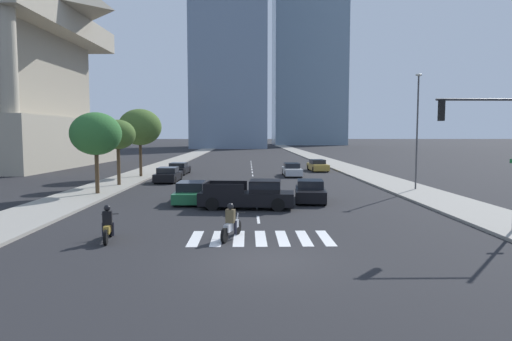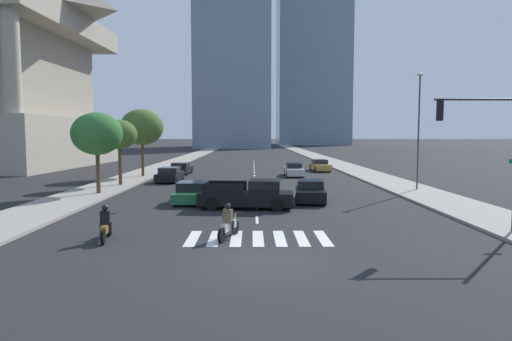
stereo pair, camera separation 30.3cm
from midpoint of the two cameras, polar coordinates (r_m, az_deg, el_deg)
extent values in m
plane|color=#232326|center=(15.26, 1.02, -11.67)|extent=(800.00, 800.00, 0.00)
cube|color=gray|center=(46.50, 14.89, -0.68)|extent=(4.00, 260.00, 0.15)
cube|color=gray|center=(46.30, -14.93, -0.70)|extent=(4.00, 260.00, 0.15)
cube|color=silver|center=(18.64, -7.68, -8.67)|extent=(0.45, 2.80, 0.01)
cube|color=silver|center=(18.55, -4.89, -8.71)|extent=(0.45, 2.80, 0.01)
cube|color=silver|center=(18.50, -2.08, -8.73)|extent=(0.45, 2.80, 0.01)
cube|color=silver|center=(18.50, 0.74, -8.73)|extent=(0.45, 2.80, 0.01)
cube|color=silver|center=(18.54, 3.56, -8.71)|extent=(0.45, 2.80, 0.01)
cube|color=silver|center=(18.62, 6.35, -8.66)|extent=(0.45, 2.80, 0.01)
cube|color=silver|center=(18.75, 9.11, -8.60)|extent=(0.45, 2.80, 0.01)
cube|color=silver|center=(22.41, 0.52, -6.36)|extent=(0.14, 2.00, 0.01)
cube|color=silver|center=(26.35, 0.37, -4.69)|extent=(0.14, 2.00, 0.01)
cube|color=silver|center=(30.30, 0.25, -3.46)|extent=(0.14, 2.00, 0.01)
cube|color=silver|center=(34.26, 0.17, -2.51)|extent=(0.14, 2.00, 0.01)
cube|color=silver|center=(38.23, 0.10, -1.76)|extent=(0.14, 2.00, 0.01)
cube|color=silver|center=(42.21, 0.04, -1.15)|extent=(0.14, 2.00, 0.01)
cube|color=silver|center=(46.19, 0.00, -0.64)|extent=(0.14, 2.00, 0.01)
cube|color=silver|center=(50.18, -0.04, -0.22)|extent=(0.14, 2.00, 0.01)
cube|color=silver|center=(54.16, -0.07, 0.14)|extent=(0.14, 2.00, 0.01)
cube|color=silver|center=(58.15, -0.10, 0.46)|extent=(0.14, 2.00, 0.01)
cube|color=silver|center=(62.14, -0.13, 0.73)|extent=(0.14, 2.00, 0.01)
cube|color=silver|center=(66.13, -0.15, 0.97)|extent=(0.14, 2.00, 0.01)
cube|color=silver|center=(70.12, -0.17, 1.18)|extent=(0.14, 2.00, 0.01)
cylinder|color=black|center=(19.19, -2.22, -7.34)|extent=(0.30, 0.61, 0.60)
cylinder|color=black|center=(17.72, -3.98, -8.35)|extent=(0.30, 0.61, 0.60)
cube|color=#B7BABF|center=(18.41, -3.07, -7.16)|extent=(0.60, 1.29, 0.32)
cylinder|color=#B2B2B7|center=(19.03, -2.32, -6.51)|extent=(0.15, 0.32, 0.67)
cylinder|color=black|center=(19.01, -2.28, -5.39)|extent=(0.68, 0.25, 0.04)
cube|color=brown|center=(18.23, -3.18, -5.88)|extent=(0.42, 0.34, 0.55)
sphere|color=black|center=(18.16, -3.19, -4.62)|extent=(0.26, 0.26, 0.26)
cylinder|color=black|center=(18.48, -3.59, -7.27)|extent=(0.15, 0.15, 0.55)
cylinder|color=black|center=(18.36, -2.54, -7.35)|extent=(0.15, 0.15, 0.55)
cylinder|color=black|center=(19.75, -18.07, -7.22)|extent=(0.22, 0.61, 0.60)
cylinder|color=black|center=(18.34, -18.70, -8.15)|extent=(0.22, 0.61, 0.60)
cube|color=#B28E38|center=(19.00, -18.39, -7.02)|extent=(0.41, 1.19, 0.32)
cylinder|color=#B2B2B7|center=(19.60, -18.13, -6.42)|extent=(0.11, 0.32, 0.67)
cylinder|color=black|center=(19.58, -18.14, -5.33)|extent=(0.70, 0.15, 0.04)
cube|color=black|center=(18.82, -18.47, -5.78)|extent=(0.40, 0.30, 0.55)
sphere|color=black|center=(18.75, -18.50, -4.56)|extent=(0.26, 0.26, 0.26)
cylinder|color=black|center=(19.04, -18.92, -7.16)|extent=(0.14, 0.14, 0.55)
cylinder|color=black|center=(18.99, -17.84, -7.17)|extent=(0.14, 0.14, 0.55)
cube|color=black|center=(25.66, -0.96, -3.61)|extent=(5.60, 2.43, 0.75)
cube|color=black|center=(25.47, 1.48, -2.02)|extent=(1.90, 1.93, 0.70)
cube|color=black|center=(25.47, 1.48, -1.83)|extent=(1.93, 1.97, 0.39)
cube|color=black|center=(26.63, -3.32, -1.90)|extent=(2.29, 0.29, 0.55)
cube|color=black|center=(24.81, -3.93, -2.39)|extent=(2.29, 0.29, 0.55)
cube|color=black|center=(25.91, -6.12, -2.10)|extent=(0.25, 1.85, 0.55)
cylinder|color=black|center=(26.42, 3.24, -3.84)|extent=(0.78, 0.33, 0.76)
cylinder|color=black|center=(24.72, 3.13, -4.43)|extent=(0.78, 0.33, 0.76)
cylinder|color=black|center=(26.78, -4.72, -3.74)|extent=(0.78, 0.33, 0.76)
cylinder|color=black|center=(25.10, -5.38, -4.31)|extent=(0.78, 0.33, 0.76)
cube|color=black|center=(28.54, 7.32, -2.99)|extent=(2.28, 4.44, 0.68)
cube|color=black|center=(28.68, 7.32, -1.75)|extent=(1.81, 2.08, 0.52)
cylinder|color=black|center=(27.17, 9.17, -3.79)|extent=(0.29, 0.66, 0.64)
cylinder|color=black|center=(27.11, 5.65, -3.77)|extent=(0.29, 0.66, 0.64)
cylinder|color=black|center=(30.04, 8.82, -2.97)|extent=(0.29, 0.66, 0.64)
cylinder|color=black|center=(29.99, 5.64, -2.95)|extent=(0.29, 0.66, 0.64)
cube|color=#B28E38|center=(52.42, 8.43, 0.49)|extent=(2.02, 4.86, 0.68)
cube|color=black|center=(52.62, 8.39, 1.14)|extent=(1.68, 2.22, 0.48)
cylinder|color=black|center=(51.02, 9.69, 0.15)|extent=(0.25, 0.65, 0.64)
cylinder|color=black|center=(50.69, 7.91, 0.14)|extent=(0.25, 0.65, 0.64)
cylinder|color=black|center=(54.19, 8.92, 0.42)|extent=(0.25, 0.65, 0.64)
cylinder|color=black|center=(53.87, 7.24, 0.42)|extent=(0.25, 0.65, 0.64)
cube|color=#1E6038|center=(28.46, -7.96, -3.09)|extent=(1.89, 4.70, 0.61)
cube|color=black|center=(28.15, -8.04, -1.99)|extent=(1.64, 2.12, 0.55)
cylinder|color=black|center=(30.16, -9.12, -2.95)|extent=(0.22, 0.64, 0.64)
cylinder|color=black|center=(29.94, -5.95, -2.97)|extent=(0.22, 0.64, 0.64)
cylinder|color=black|center=(27.05, -10.18, -3.84)|extent=(0.22, 0.64, 0.64)
cylinder|color=black|center=(26.81, -6.64, -3.87)|extent=(0.22, 0.64, 0.64)
cube|color=black|center=(40.85, -10.83, -0.73)|extent=(1.96, 4.59, 0.67)
cube|color=black|center=(40.58, -10.91, 0.07)|extent=(1.69, 2.08, 0.50)
cylinder|color=black|center=(42.55, -11.54, -0.77)|extent=(0.23, 0.64, 0.64)
cylinder|color=black|center=(42.23, -9.28, -0.78)|extent=(0.23, 0.64, 0.64)
cylinder|color=black|center=(39.54, -12.48, -1.19)|extent=(0.23, 0.64, 0.64)
cylinder|color=black|center=(39.19, -10.05, -1.21)|extent=(0.23, 0.64, 0.64)
cube|color=black|center=(48.38, -9.48, 0.08)|extent=(2.09, 4.49, 0.61)
cube|color=black|center=(48.13, -9.54, 0.72)|extent=(1.74, 2.06, 0.50)
cylinder|color=black|center=(50.03, -10.07, 0.06)|extent=(0.25, 0.65, 0.64)
cylinder|color=black|center=(49.69, -8.17, 0.05)|extent=(0.25, 0.65, 0.64)
cylinder|color=black|center=(47.12, -10.86, -0.24)|extent=(0.25, 0.65, 0.64)
cylinder|color=black|center=(46.76, -8.84, -0.24)|extent=(0.25, 0.65, 0.64)
cube|color=#B7BABF|center=(45.83, 5.09, -0.09)|extent=(1.73, 4.75, 0.67)
cube|color=black|center=(46.03, 5.06, 0.66)|extent=(1.52, 2.14, 0.50)
cylinder|color=black|center=(44.34, 6.28, -0.48)|extent=(0.22, 0.64, 0.64)
cylinder|color=black|center=(44.18, 4.30, -0.49)|extent=(0.22, 0.64, 0.64)
cylinder|color=black|center=(47.53, 5.82, -0.13)|extent=(0.22, 0.64, 0.64)
cylinder|color=black|center=(47.38, 3.96, -0.14)|extent=(0.22, 0.64, 0.64)
cylinder|color=#333335|center=(21.09, 26.98, 8.18)|extent=(3.59, 0.10, 0.10)
cube|color=black|center=(20.41, 23.05, 7.18)|extent=(0.20, 0.28, 0.90)
sphere|color=red|center=(20.42, 23.08, 8.02)|extent=(0.18, 0.18, 0.18)
sphere|color=orange|center=(20.41, 23.05, 7.18)|extent=(0.18, 0.18, 0.18)
sphere|color=green|center=(20.39, 23.02, 6.34)|extent=(0.18, 0.18, 0.18)
cylinder|color=#3F3F42|center=(35.42, 20.46, 4.54)|extent=(0.12, 0.12, 8.47)
ellipsoid|color=beige|center=(35.70, 20.67, 11.51)|extent=(0.50, 0.24, 0.20)
cylinder|color=#4C3823|center=(33.05, -19.46, -0.36)|extent=(0.28, 0.28, 2.79)
ellipsoid|color=#2D662D|center=(32.94, -19.60, 4.50)|extent=(3.51, 3.51, 2.99)
cylinder|color=#4C3823|center=(38.02, -16.91, 0.50)|extent=(0.28, 0.28, 3.01)
ellipsoid|color=#426028|center=(37.92, -17.01, 4.48)|extent=(2.84, 2.84, 2.41)
cylinder|color=#4C3823|center=(45.24, -14.23, 1.31)|extent=(0.28, 0.28, 3.19)
ellipsoid|color=#426028|center=(45.17, -14.32, 5.45)|extent=(4.19, 4.19, 3.56)
cylinder|color=#A89E89|center=(53.41, -28.89, 12.25)|extent=(1.80, 1.80, 10.82)
cube|color=slate|center=(147.65, -2.95, 21.07)|extent=(23.21, 22.68, 91.91)
camera|label=1|loc=(0.15, -89.69, 0.03)|focal=30.99mm
camera|label=2|loc=(0.15, 90.31, -0.03)|focal=30.99mm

